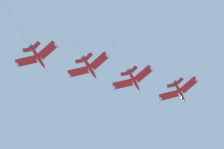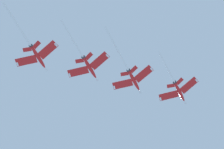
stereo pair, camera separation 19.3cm
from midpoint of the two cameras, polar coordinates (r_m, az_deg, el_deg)
name	(u,v)px [view 2 (the right image)]	position (r m, az deg, el deg)	size (l,w,h in m)	color
jet_lead	(177,86)	(183.14, 9.42, -1.72)	(20.13, 30.52, 8.88)	red
jet_second	(129,71)	(173.98, 2.42, 0.57)	(20.16, 35.64, 9.85)	red
jet_third	(86,62)	(169.63, -3.82, 1.86)	(20.15, 31.53, 9.44)	red
jet_fourth	(31,47)	(167.85, -11.74, 4.03)	(20.17, 33.50, 9.41)	red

